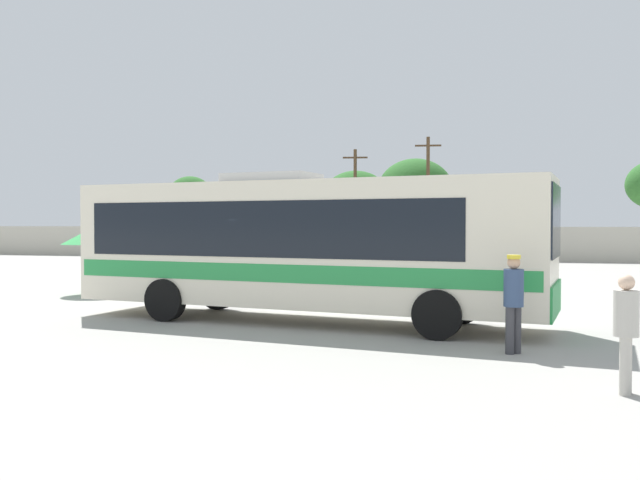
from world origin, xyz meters
TOP-DOWN VIEW (x-y plane):
  - ground_plane at (0.00, 10.00)m, footprint 300.00×300.00m
  - perimeter_wall at (0.00, 28.78)m, footprint 80.00×0.30m
  - coach_bus_cream_green at (0.14, -0.11)m, footprint 11.85×4.22m
  - attendant_by_bus_door at (5.11, -3.02)m, footprint 0.51×0.51m
  - passenger_waiting_on_apron at (6.56, -5.68)m, footprint 0.42×0.42m
  - vendor_umbrella_secondary_green at (-8.44, 4.42)m, footprint 2.24×2.24m
  - parked_car_leftmost_maroon at (-14.38, 24.13)m, footprint 4.28×2.07m
  - parked_car_second_silver at (-9.08, 24.36)m, footprint 4.45×2.04m
  - parked_car_third_grey at (-2.76, 24.20)m, footprint 4.23×2.09m
  - parked_car_rightmost_white at (3.29, 24.65)m, footprint 4.40×2.10m
  - utility_pole_near at (-5.23, 32.42)m, footprint 1.79×0.44m
  - utility_pole_far at (0.16, 31.26)m, footprint 1.80×0.39m
  - roadside_tree_left at (-19.16, 34.15)m, footprint 3.54×3.54m
  - roadside_tree_midleft at (-5.75, 35.14)m, footprint 5.42×5.42m
  - roadside_tree_midright at (-1.07, 34.21)m, footprint 5.56×5.56m

SIDE VIEW (x-z plane):
  - ground_plane at x=0.00m, z-range 0.00..0.00m
  - parked_car_third_grey at x=-2.76m, z-range 0.05..1.45m
  - parked_car_second_silver at x=-9.08m, z-range 0.05..1.48m
  - parked_car_rightmost_white at x=3.29m, z-range 0.05..1.49m
  - parked_car_leftmost_maroon at x=-14.38m, z-range 0.04..1.58m
  - passenger_waiting_on_apron at x=6.56m, z-range 0.11..1.79m
  - attendant_by_bus_door at x=5.11m, z-range 0.13..1.95m
  - perimeter_wall at x=0.00m, z-range 0.00..2.20m
  - coach_bus_cream_green at x=0.14m, z-range 0.12..3.75m
  - vendor_umbrella_secondary_green at x=-8.44m, z-range 0.81..3.11m
  - utility_pole_near at x=-5.23m, z-range 0.18..7.99m
  - roadside_tree_midleft at x=-5.75m, z-range 0.93..7.40m
  - utility_pole_far at x=0.16m, z-range 0.18..8.58m
  - roadside_tree_left at x=-19.16m, z-range 1.58..7.80m
  - roadside_tree_midright at x=-1.07m, z-range 1.23..8.44m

